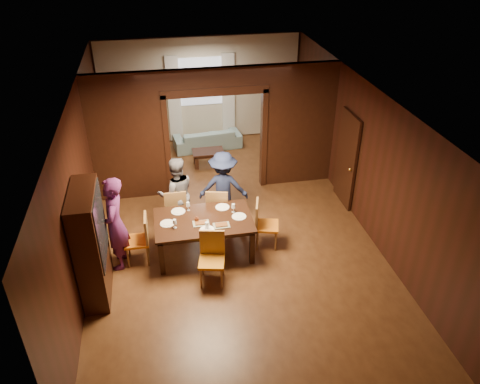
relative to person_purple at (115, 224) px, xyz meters
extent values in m
plane|color=#4A2814|center=(2.18, 0.83, -0.91)|extent=(9.00, 9.00, 0.00)
cube|color=silver|center=(2.18, 0.83, 1.99)|extent=(5.50, 9.00, 0.02)
cube|color=black|center=(2.18, 5.33, 0.54)|extent=(5.50, 0.02, 2.90)
cube|color=black|center=(-0.57, 0.83, 0.54)|extent=(0.02, 9.00, 2.90)
cube|color=black|center=(4.93, 0.83, 0.54)|extent=(0.02, 9.00, 2.90)
cube|color=black|center=(0.26, 2.43, 0.29)|extent=(1.65, 0.15, 2.40)
cube|color=black|center=(4.11, 2.43, 0.29)|extent=(1.65, 0.15, 2.40)
cube|color=black|center=(2.18, 2.43, 1.74)|extent=(5.50, 0.15, 0.50)
cube|color=beige|center=(2.18, 5.30, 0.54)|extent=(5.40, 0.04, 2.85)
imported|color=#591E56|center=(0.00, 0.00, 0.00)|extent=(0.49, 0.70, 1.82)
imported|color=#5C5A62|center=(1.16, 1.03, -0.12)|extent=(0.85, 0.70, 1.58)
imported|color=#1A2243|center=(2.13, 1.10, -0.12)|extent=(1.11, 0.77, 1.58)
imported|color=#7FA2A7|center=(2.24, 4.68, -0.64)|extent=(1.90, 0.90, 0.54)
imported|color=black|center=(1.66, 0.22, -0.11)|extent=(0.30, 0.30, 0.07)
cube|color=black|center=(1.58, 0.06, -0.53)|extent=(1.82, 1.13, 0.76)
cube|color=black|center=(2.13, 3.64, -0.71)|extent=(0.80, 0.50, 0.40)
cube|color=black|center=(-0.35, -0.67, 0.09)|extent=(0.40, 1.20, 2.00)
cube|color=black|center=(4.88, 1.33, 0.14)|extent=(0.06, 0.90, 2.10)
cube|color=silver|center=(2.18, 5.27, 0.79)|extent=(1.20, 0.03, 1.30)
cube|color=white|center=(1.43, 5.23, 0.34)|extent=(0.35, 0.06, 2.40)
cube|color=white|center=(2.93, 5.23, 0.34)|extent=(0.35, 0.06, 2.40)
cylinder|color=silver|center=(0.92, 0.04, -0.14)|extent=(0.27, 0.27, 0.01)
cylinder|color=silver|center=(1.15, 0.41, -0.14)|extent=(0.27, 0.27, 0.01)
cylinder|color=white|center=(2.00, 0.40, -0.14)|extent=(0.27, 0.27, 0.01)
cylinder|color=white|center=(2.25, 0.02, -0.14)|extent=(0.27, 0.27, 0.01)
cylinder|color=white|center=(1.61, -0.29, -0.14)|extent=(0.27, 0.27, 0.01)
cube|color=gray|center=(1.53, -0.08, -0.13)|extent=(0.30, 0.20, 0.04)
cube|color=gray|center=(1.88, -0.21, -0.13)|extent=(0.30, 0.20, 0.04)
cylinder|color=silver|center=(1.62, -0.24, -0.08)|extent=(0.07, 0.07, 0.14)
camera|label=1|loc=(0.91, -7.11, 4.79)|focal=35.00mm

